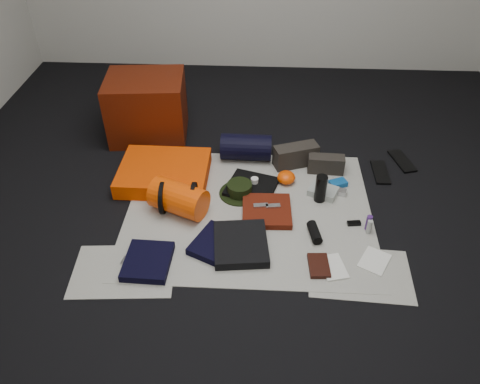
{
  "coord_description": "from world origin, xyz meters",
  "views": [
    {
      "loc": [
        0.06,
        -2.3,
        2.05
      ],
      "look_at": [
        -0.06,
        0.08,
        0.1
      ],
      "focal_mm": 35.0,
      "sensor_mm": 36.0,
      "label": 1
    }
  ],
  "objects_px": {
    "compact_camera": "(339,192)",
    "paperback_book": "(319,266)",
    "red_cabinet": "(147,107)",
    "water_bottle": "(321,189)",
    "navy_duffel": "(246,147)",
    "stuff_sack": "(179,198)",
    "sleeping_pad": "(164,173)"
  },
  "relations": [
    {
      "from": "navy_duffel",
      "to": "sleeping_pad",
      "type": "bearing_deg",
      "value": -151.85
    },
    {
      "from": "compact_camera",
      "to": "stuff_sack",
      "type": "bearing_deg",
      "value": -149.69
    },
    {
      "from": "red_cabinet",
      "to": "paperback_book",
      "type": "distance_m",
      "value": 1.88
    },
    {
      "from": "stuff_sack",
      "to": "compact_camera",
      "type": "xyz_separation_m",
      "value": [
        1.07,
        0.23,
        -0.09
      ]
    },
    {
      "from": "stuff_sack",
      "to": "water_bottle",
      "type": "height_order",
      "value": "stuff_sack"
    },
    {
      "from": "water_bottle",
      "to": "compact_camera",
      "type": "bearing_deg",
      "value": 26.44
    },
    {
      "from": "sleeping_pad",
      "to": "paperback_book",
      "type": "bearing_deg",
      "value": -37.12
    },
    {
      "from": "navy_duffel",
      "to": "red_cabinet",
      "type": "bearing_deg",
      "value": 159.77
    },
    {
      "from": "compact_camera",
      "to": "paperback_book",
      "type": "relative_size",
      "value": 0.5
    },
    {
      "from": "red_cabinet",
      "to": "stuff_sack",
      "type": "height_order",
      "value": "red_cabinet"
    },
    {
      "from": "sleeping_pad",
      "to": "stuff_sack",
      "type": "relative_size",
      "value": 1.73
    },
    {
      "from": "red_cabinet",
      "to": "water_bottle",
      "type": "distance_m",
      "value": 1.53
    },
    {
      "from": "red_cabinet",
      "to": "compact_camera",
      "type": "relative_size",
      "value": 6.53
    },
    {
      "from": "water_bottle",
      "to": "paperback_book",
      "type": "bearing_deg",
      "value": -94.86
    },
    {
      "from": "navy_duffel",
      "to": "water_bottle",
      "type": "relative_size",
      "value": 1.93
    },
    {
      "from": "compact_camera",
      "to": "water_bottle",
      "type": "bearing_deg",
      "value": -135.38
    },
    {
      "from": "stuff_sack",
      "to": "compact_camera",
      "type": "relative_size",
      "value": 3.98
    },
    {
      "from": "compact_camera",
      "to": "red_cabinet",
      "type": "bearing_deg",
      "value": 172.24
    },
    {
      "from": "stuff_sack",
      "to": "compact_camera",
      "type": "bearing_deg",
      "value": 12.13
    },
    {
      "from": "red_cabinet",
      "to": "compact_camera",
      "type": "distance_m",
      "value": 1.63
    },
    {
      "from": "sleeping_pad",
      "to": "paperback_book",
      "type": "xyz_separation_m",
      "value": [
        1.03,
        -0.78,
        -0.04
      ]
    },
    {
      "from": "sleeping_pad",
      "to": "stuff_sack",
      "type": "xyz_separation_m",
      "value": [
        0.16,
        -0.33,
        0.05
      ]
    },
    {
      "from": "red_cabinet",
      "to": "sleeping_pad",
      "type": "xyz_separation_m",
      "value": [
        0.22,
        -0.6,
        -0.18
      ]
    },
    {
      "from": "red_cabinet",
      "to": "water_bottle",
      "type": "relative_size",
      "value": 3.02
    },
    {
      "from": "red_cabinet",
      "to": "water_bottle",
      "type": "height_order",
      "value": "red_cabinet"
    },
    {
      "from": "compact_camera",
      "to": "paperback_book",
      "type": "xyz_separation_m",
      "value": [
        -0.19,
        -0.68,
        -0.01
      ]
    },
    {
      "from": "navy_duffel",
      "to": "compact_camera",
      "type": "xyz_separation_m",
      "value": [
        0.66,
        -0.39,
        -0.08
      ]
    },
    {
      "from": "navy_duffel",
      "to": "paperback_book",
      "type": "xyz_separation_m",
      "value": [
        0.46,
        -1.07,
        -0.09
      ]
    },
    {
      "from": "paperback_book",
      "to": "red_cabinet",
      "type": "bearing_deg",
      "value": 129.06
    },
    {
      "from": "sleeping_pad",
      "to": "water_bottle",
      "type": "relative_size",
      "value": 3.18
    },
    {
      "from": "red_cabinet",
      "to": "sleeping_pad",
      "type": "height_order",
      "value": "red_cabinet"
    },
    {
      "from": "sleeping_pad",
      "to": "water_bottle",
      "type": "xyz_separation_m",
      "value": [
        1.08,
        -0.18,
        0.04
      ]
    }
  ]
}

